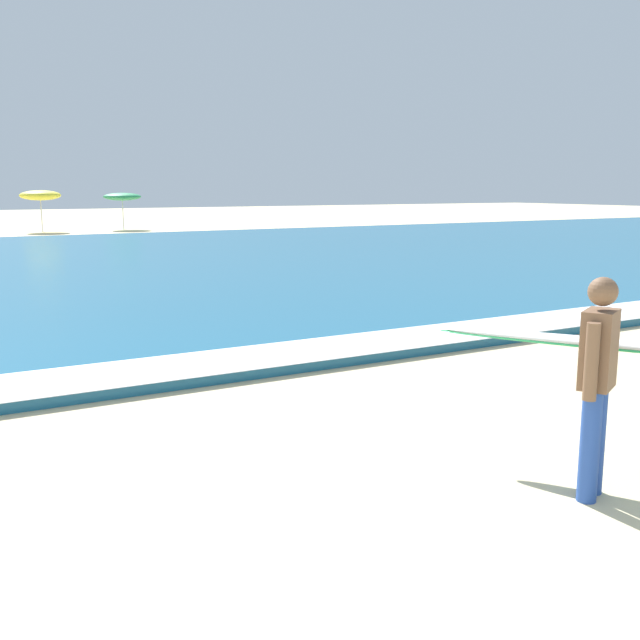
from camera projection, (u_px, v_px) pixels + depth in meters
surf_foam at (22, 385)px, 8.42m from camera, size 120.00×1.30×0.01m
surfer_with_board at (605, 362)px, 5.76m from camera, size 1.64×2.78×1.73m
beach_umbrella_4 at (40, 195)px, 38.94m from camera, size 2.10×2.11×2.21m
beach_umbrella_5 at (122, 197)px, 41.14m from camera, size 2.07×2.07×2.05m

